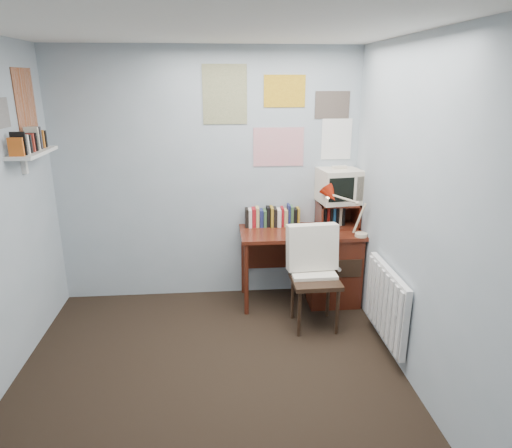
{
  "coord_description": "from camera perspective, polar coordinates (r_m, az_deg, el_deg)",
  "views": [
    {
      "loc": [
        0.09,
        -2.74,
        2.19
      ],
      "look_at": [
        0.41,
        0.94,
        1.01
      ],
      "focal_mm": 32.0,
      "sensor_mm": 36.0,
      "label": 1
    }
  ],
  "objects": [
    {
      "name": "right_wall",
      "position": [
        3.22,
        21.3,
        -0.55
      ],
      "size": [
        0.02,
        3.5,
        2.5
      ],
      "primitive_type": "cube",
      "color": "#A9B5C2",
      "rests_on": "ground"
    },
    {
      "name": "desk",
      "position": [
        4.71,
        8.77,
        -4.83
      ],
      "size": [
        1.2,
        0.55,
        0.76
      ],
      "color": "#531F13",
      "rests_on": "ground"
    },
    {
      "name": "crt_tv",
      "position": [
        4.62,
        10.31,
        4.92
      ],
      "size": [
        0.43,
        0.41,
        0.37
      ],
      "primitive_type": "cube",
      "rotation": [
        0.0,
        0.0,
        0.14
      ],
      "color": "beige",
      "rests_on": "tv_riser"
    },
    {
      "name": "ground",
      "position": [
        3.51,
        -5.68,
        -21.07
      ],
      "size": [
        3.5,
        3.5,
        0.0
      ],
      "primitive_type": "plane",
      "color": "black",
      "rests_on": "ground"
    },
    {
      "name": "tv_riser",
      "position": [
        4.68,
        10.15,
        1.19
      ],
      "size": [
        0.4,
        0.3,
        0.25
      ],
      "primitive_type": "cube",
      "color": "#531F13",
      "rests_on": "desk"
    },
    {
      "name": "ceiling",
      "position": [
        2.76,
        -7.4,
        23.98
      ],
      "size": [
        3.0,
        3.5,
        0.02
      ],
      "primitive_type": "cube",
      "color": "white",
      "rests_on": "back_wall"
    },
    {
      "name": "desk_chair",
      "position": [
        4.18,
        7.42,
        -7.06
      ],
      "size": [
        0.47,
        0.45,
        0.91
      ],
      "primitive_type": "cube",
      "rotation": [
        0.0,
        0.0,
        0.02
      ],
      "color": "black",
      "rests_on": "ground"
    },
    {
      "name": "wall_shelf",
      "position": [
        4.16,
        -26.14,
        8.0
      ],
      "size": [
        0.2,
        0.62,
        0.24
      ],
      "primitive_type": "cube",
      "color": "white",
      "rests_on": "left_wall"
    },
    {
      "name": "posters_back",
      "position": [
        4.54,
        2.89,
        13.35
      ],
      "size": [
        1.2,
        0.01,
        0.9
      ],
      "primitive_type": "cube",
      "color": "white",
      "rests_on": "back_wall"
    },
    {
      "name": "posters_left",
      "position": [
        4.16,
        -28.1,
        13.04
      ],
      "size": [
        0.01,
        0.7,
        0.6
      ],
      "primitive_type": "cube",
      "color": "white",
      "rests_on": "left_wall"
    },
    {
      "name": "desk_lamp",
      "position": [
        4.39,
        13.18,
        1.11
      ],
      "size": [
        0.34,
        0.3,
        0.43
      ],
      "primitive_type": "cube",
      "rotation": [
        0.0,
        0.0,
        0.16
      ],
      "color": "#A91F0B",
      "rests_on": "desk"
    },
    {
      "name": "radiator",
      "position": [
        3.98,
        16.02,
        -9.49
      ],
      "size": [
        0.09,
        0.8,
        0.6
      ],
      "primitive_type": "cube",
      "color": "white",
      "rests_on": "right_wall"
    },
    {
      "name": "back_wall",
      "position": [
        4.59,
        -5.97,
        5.75
      ],
      "size": [
        3.0,
        0.02,
        2.5
      ],
      "primitive_type": "cube",
      "color": "#A9B5C2",
      "rests_on": "ground"
    },
    {
      "name": "book_row",
      "position": [
        4.63,
        2.36,
        1.08
      ],
      "size": [
        0.6,
        0.14,
        0.22
      ],
      "primitive_type": "cube",
      "color": "#531F13",
      "rests_on": "desk"
    }
  ]
}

